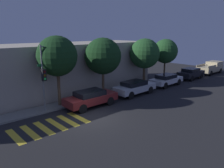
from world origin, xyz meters
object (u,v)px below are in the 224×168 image
(traffic_light_pole, at_px, (49,69))
(tree_behind_truck, at_px, (165,51))
(sedan_far_end, at_px, (166,79))
(pickup_truck, at_px, (211,67))
(tree_near_corner, at_px, (57,56))
(tree_midblock, at_px, (103,56))
(tree_far_end, at_px, (145,54))
(sedan_tail_of_row, at_px, (191,73))
(sedan_middle, at_px, (135,87))
(sedan_near_corner, at_px, (91,98))

(traffic_light_pole, xyz_separation_m, tree_behind_truck, (16.26, 0.55, 0.34))
(sedan_far_end, bearing_deg, pickup_truck, 0.00)
(tree_near_corner, bearing_deg, tree_midblock, 0.00)
(sedan_far_end, bearing_deg, tree_behind_truck, 39.99)
(tree_midblock, bearing_deg, sedan_far_end, -12.58)
(sedan_far_end, height_order, tree_near_corner, tree_near_corner)
(sedan_far_end, xyz_separation_m, tree_far_end, (-1.92, 1.82, 3.02))
(tree_far_end, bearing_deg, sedan_far_end, -43.55)
(traffic_light_pole, height_order, tree_near_corner, tree_near_corner)
(traffic_light_pole, height_order, sedan_tail_of_row, traffic_light_pole)
(tree_behind_truck, bearing_deg, tree_midblock, 180.00)
(tree_midblock, distance_m, tree_behind_truck, 10.35)
(sedan_far_end, xyz_separation_m, tree_near_corner, (-13.01, 1.82, 3.54))
(traffic_light_pole, bearing_deg, sedan_middle, -8.46)
(sedan_middle, relative_size, sedan_tail_of_row, 1.11)
(sedan_middle, height_order, tree_far_end, tree_far_end)
(sedan_middle, distance_m, tree_midblock, 4.50)
(pickup_truck, bearing_deg, sedan_far_end, -180.00)
(sedan_near_corner, height_order, tree_behind_truck, tree_behind_truck)
(pickup_truck, height_order, tree_near_corner, tree_near_corner)
(pickup_truck, height_order, tree_midblock, tree_midblock)
(tree_midblock, xyz_separation_m, tree_behind_truck, (10.35, -0.00, -0.13))
(sedan_tail_of_row, bearing_deg, tree_far_end, 166.60)
(sedan_tail_of_row, height_order, tree_behind_truck, tree_behind_truck)
(sedan_middle, relative_size, tree_far_end, 0.85)
(tree_near_corner, relative_size, tree_far_end, 1.08)
(sedan_near_corner, height_order, sedan_far_end, sedan_near_corner)
(sedan_near_corner, relative_size, tree_behind_truck, 0.86)
(traffic_light_pole, relative_size, sedan_tail_of_row, 1.25)
(tree_near_corner, height_order, tree_behind_truck, tree_near_corner)
(sedan_near_corner, xyz_separation_m, sedan_far_end, (11.07, -0.00, -0.03))
(sedan_near_corner, xyz_separation_m, tree_behind_truck, (13.24, 1.82, 3.03))
(sedan_middle, relative_size, tree_midblock, 0.82)
(sedan_near_corner, bearing_deg, tree_behind_truck, 7.84)
(sedan_middle, bearing_deg, tree_far_end, 26.68)
(sedan_far_end, distance_m, tree_near_corner, 13.60)
(traffic_light_pole, height_order, tree_midblock, tree_midblock)
(pickup_truck, bearing_deg, tree_behind_truck, 169.29)
(sedan_middle, bearing_deg, sedan_near_corner, 180.00)
(tree_midblock, bearing_deg, tree_far_end, 0.00)
(sedan_near_corner, distance_m, sedan_far_end, 11.07)
(tree_midblock, bearing_deg, sedan_near_corner, -147.79)
(traffic_light_pole, distance_m, sedan_middle, 9.04)
(tree_midblock, relative_size, tree_behind_truck, 1.07)
(pickup_truck, height_order, tree_far_end, tree_far_end)
(traffic_light_pole, height_order, pickup_truck, traffic_light_pole)
(traffic_light_pole, distance_m, pickup_truck, 26.06)
(sedan_near_corner, distance_m, tree_behind_truck, 13.71)
(sedan_near_corner, height_order, pickup_truck, pickup_truck)
(sedan_far_end, relative_size, sedan_tail_of_row, 1.05)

